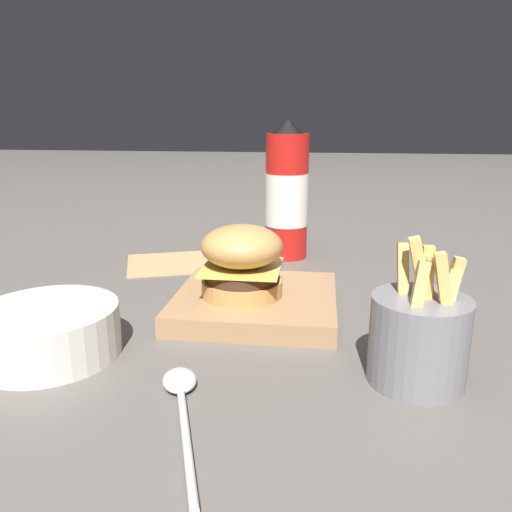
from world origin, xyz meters
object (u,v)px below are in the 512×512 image
object	(u,v)px
ketchup_bottle	(287,195)
side_bowl	(48,330)
serving_board	(256,302)
spoon	(181,394)
burger	(242,260)
fries_basket	(419,336)

from	to	relation	value
ketchup_bottle	side_bowl	size ratio (longest dim) A/B	1.63
serving_board	spoon	xyz separation A→B (m)	(0.22, -0.04, -0.01)
burger	fries_basket	distance (m)	0.25
fries_basket	spoon	size ratio (longest dim) A/B	0.78
serving_board	side_bowl	distance (m)	0.26
serving_board	side_bowl	size ratio (longest dim) A/B	1.38
fries_basket	spoon	distance (m)	0.23
fries_basket	side_bowl	bearing A→B (deg)	-90.65
side_bowl	spoon	size ratio (longest dim) A/B	0.81
serving_board	burger	xyz separation A→B (m)	(0.01, -0.02, 0.06)
ketchup_bottle	fries_basket	distance (m)	0.46
serving_board	burger	distance (m)	0.06
burger	spoon	bearing A→B (deg)	-5.82
serving_board	burger	bearing A→B (deg)	-59.11
side_bowl	spoon	distance (m)	0.18
burger	side_bowl	distance (m)	0.24
burger	ketchup_bottle	xyz separation A→B (m)	(-0.28, 0.04, 0.04)
fries_basket	side_bowl	size ratio (longest dim) A/B	0.97
burger	spoon	size ratio (longest dim) A/B	0.56
serving_board	side_bowl	bearing A→B (deg)	-53.15
serving_board	ketchup_bottle	bearing A→B (deg)	176.07
spoon	side_bowl	bearing A→B (deg)	47.81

